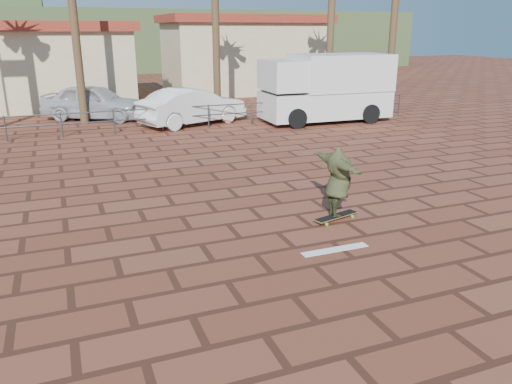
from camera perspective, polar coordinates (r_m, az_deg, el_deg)
ground at (r=10.58m, az=2.47°, el=-4.66°), size 120.00×120.00×0.00m
paint_stripe at (r=9.90m, az=9.03°, el=-6.51°), size 1.40×0.22×0.01m
guardrail at (r=21.56m, az=-10.63°, el=8.67°), size 24.06×0.06×1.00m
building_west at (r=31.03m, az=-25.83°, el=13.00°), size 12.60×7.60×4.50m
building_east at (r=35.06m, az=-1.48°, el=15.53°), size 10.60×6.60×5.00m
hill_front at (r=59.06m, az=-18.31°, el=16.15°), size 70.00×18.00×6.00m
longboard at (r=11.35m, az=9.15°, el=-2.77°), size 1.20×0.55×0.11m
skateboarder at (r=11.09m, az=9.36°, el=1.16°), size 0.58×1.96×1.58m
campervan at (r=23.56m, az=8.07°, el=11.82°), size 5.89×2.66×3.03m
car_silver at (r=25.17m, az=-17.99°, el=9.76°), size 5.19×4.09×1.66m
car_white at (r=22.84m, az=-7.27°, el=9.69°), size 5.25×3.37×1.63m
street_sign at (r=24.00m, az=7.55°, el=12.02°), size 0.47×0.11×2.32m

